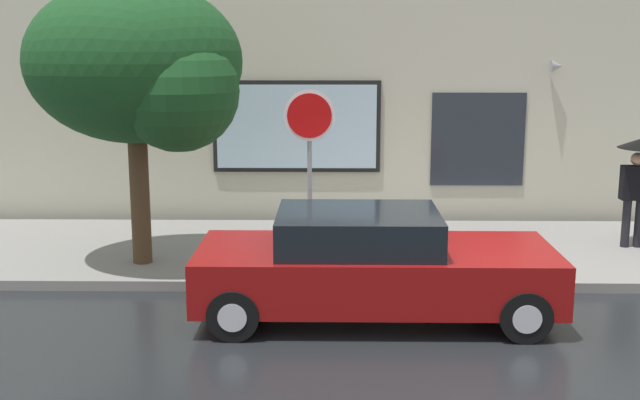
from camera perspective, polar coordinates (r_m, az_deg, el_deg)
The scene contains 7 objects.
ground_plane at distance 10.57m, azimuth 6.74°, elevation -8.36°, with size 60.00×60.00×0.00m, color black.
sidewalk at distance 13.40m, azimuth 5.46°, elevation -3.72°, with size 20.00×4.00×0.15m, color gray.
building_facade at distance 15.42m, azimuth 4.93°, elevation 11.09°, with size 20.00×0.67×7.00m.
parked_car at distance 10.29m, azimuth 3.78°, elevation -4.75°, with size 4.62×1.94×1.41m.
fire_hydrant at distance 11.96m, azimuth 7.68°, elevation -3.46°, with size 0.30×0.44×0.74m.
street_tree at distance 12.16m, azimuth -12.72°, elevation 9.28°, with size 3.26×2.77×4.34m.
stop_sign at distance 11.71m, azimuth -0.77°, elevation 4.09°, with size 0.76×0.10×2.72m.
Camera 1 is at (-1.08, -9.89, 3.57)m, focal length 44.19 mm.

